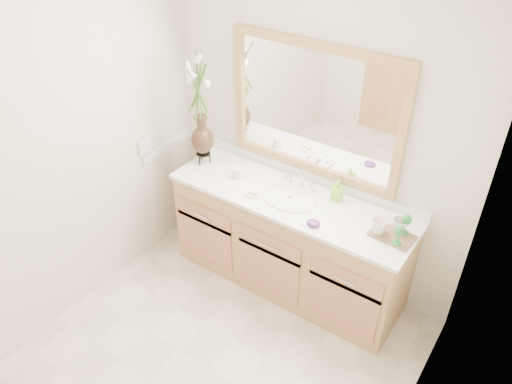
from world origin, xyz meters
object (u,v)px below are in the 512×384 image
Objects in this scene: soap_bottle at (337,191)px; tumbler at (237,173)px; tray at (392,235)px; flower_vase at (199,96)px.

tumbler is at bearing -167.96° from soap_bottle.
tumbler is 0.32× the size of tray.
flower_vase reaches higher than tumbler.
soap_bottle is at bearing 7.55° from flower_vase.
tray is (0.48, -0.16, -0.06)m from soap_bottle.
tumbler is at bearing -174.32° from tray.
flower_vase is at bearing -173.93° from soap_bottle.
soap_bottle is 0.51m from tray.
tumbler is 0.77m from soap_bottle.
tumbler is 1.23m from tray.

